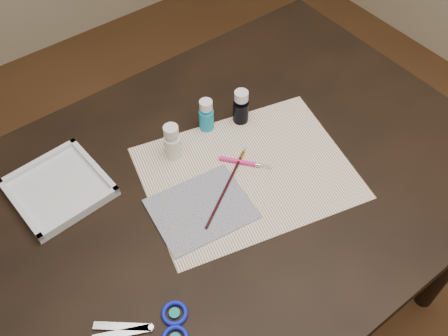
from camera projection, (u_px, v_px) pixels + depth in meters
ground at (224, 312)px, 1.75m from camera, size 3.50×3.50×0.02m
table at (224, 259)px, 1.45m from camera, size 1.30×0.90×0.75m
paper at (247, 173)px, 1.17m from camera, size 0.55×0.47×0.00m
canvas at (201, 209)px, 1.11m from camera, size 0.23×0.20×0.00m
paint_bottle_white at (172, 142)px, 1.17m from camera, size 0.05×0.05×0.10m
paint_bottle_cyan at (206, 115)px, 1.23m from camera, size 0.05×0.05×0.09m
paint_bottle_navy at (241, 107)px, 1.24m from camera, size 0.05×0.05×0.10m
paintbrush at (227, 185)px, 1.14m from camera, size 0.22×0.14×0.01m
craft_knife at (246, 163)px, 1.18m from camera, size 0.09×0.11×0.01m
scissors at (142, 332)px, 0.93m from camera, size 0.22×0.18×0.01m
palette_tray at (59, 188)px, 1.13m from camera, size 0.21×0.21×0.02m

